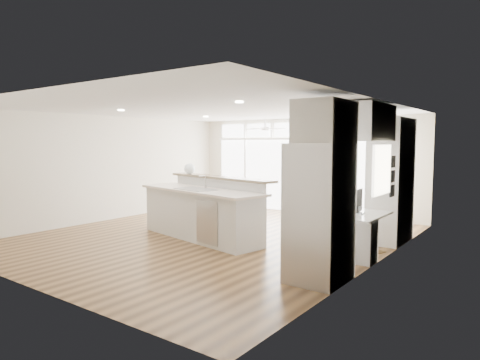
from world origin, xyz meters
The scene contains 24 objects.
floor centered at (0.00, 0.00, -0.01)m, with size 7.00×8.00×0.02m, color #492E16.
ceiling centered at (0.00, 0.00, 2.70)m, with size 7.00×8.00×0.02m, color white.
wall_back centered at (0.00, 4.00, 1.35)m, with size 7.00×0.04×2.70m, color silver.
wall_front centered at (0.00, -4.00, 1.35)m, with size 7.00×0.04×2.70m, color silver.
wall_left centered at (-3.50, 0.00, 1.35)m, with size 0.04×8.00×2.70m, color silver.
wall_right centered at (3.50, 0.00, 1.35)m, with size 0.04×8.00×2.70m, color silver.
glass_wall centered at (0.00, 3.94, 1.05)m, with size 5.80×0.06×2.08m, color white.
transom_row centered at (0.00, 3.94, 2.38)m, with size 5.90×0.06×0.40m, color white.
desk_window centered at (3.46, 0.30, 1.55)m, with size 0.04×0.85×0.85m, color white.
ceiling_fan centered at (-0.50, 2.80, 2.48)m, with size 1.16×1.16×0.32m, color white.
recessed_lights centered at (0.00, 0.20, 2.68)m, with size 3.40×3.00×0.02m, color silver.
oven_cabinet centered at (3.17, 1.80, 1.25)m, with size 0.64×1.20×2.50m, color silver.
desk_nook centered at (3.13, 0.30, 0.38)m, with size 0.72×1.30×0.76m, color silver.
upper_cabinets centered at (3.17, 0.30, 2.35)m, with size 0.64×1.30×0.64m, color silver.
refrigerator centered at (3.11, -1.35, 1.00)m, with size 0.76×0.90×2.00m, color #ADADB1.
fridge_cabinet centered at (3.17, -1.35, 2.30)m, with size 0.64×0.90×0.60m, color silver.
framed_photos centered at (3.46, 0.92, 1.40)m, with size 0.06×0.22×0.80m, color black.
kitchen_island centered at (-0.11, -0.28, 0.64)m, with size 3.23×1.22×1.28m, color silver.
rug centered at (2.91, 0.70, 0.01)m, with size 0.85×0.62×0.01m, color #342310.
office_chair centered at (2.59, 0.00, 0.46)m, with size 0.47×0.44×0.91m, color black.
fishbowl centered at (-0.96, 0.31, 1.41)m, with size 0.25×0.25×0.25m, color white.
monitor centered at (3.05, 0.30, 0.98)m, with size 0.09×0.54×0.45m, color black.
keyboard centered at (2.88, 0.30, 0.77)m, with size 0.13×0.34×0.02m, color silver.
potted_plant centered at (3.17, 1.80, 2.61)m, with size 0.25×0.28×0.22m, color #3B6129.
Camera 1 is at (5.78, -6.95, 2.01)m, focal length 32.00 mm.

